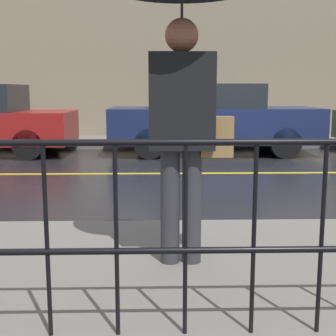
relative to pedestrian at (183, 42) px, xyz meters
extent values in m
plane|color=black|center=(1.41, 4.66, -1.79)|extent=(80.00, 80.00, 0.00)
cube|color=slate|center=(1.41, 9.21, -1.72)|extent=(28.00, 2.13, 0.14)
cube|color=gold|center=(1.41, 4.66, -1.79)|extent=(25.20, 0.12, 0.01)
cube|color=gray|center=(1.41, 10.43, 0.88)|extent=(28.00, 0.30, 5.35)
cylinder|color=black|center=(-0.77, -1.08, -1.13)|extent=(0.02, 0.02, 1.05)
cylinder|color=black|center=(-0.41, -1.08, -1.13)|extent=(0.02, 0.02, 1.05)
cylinder|color=black|center=(-0.04, -1.08, -1.13)|extent=(0.02, 0.02, 1.05)
cylinder|color=black|center=(0.32, -1.08, -1.13)|extent=(0.02, 0.02, 1.05)
cylinder|color=black|center=(0.68, -1.08, -1.13)|extent=(0.02, 0.02, 1.05)
cylinder|color=#333338|center=(-0.09, 0.00, -1.21)|extent=(0.15, 0.15, 0.88)
cylinder|color=#333338|center=(0.08, 0.00, -1.21)|extent=(0.15, 0.15, 0.88)
cube|color=black|center=(-0.01, 0.00, -0.42)|extent=(0.48, 0.29, 0.70)
sphere|color=#BB6B4E|center=(-0.01, 0.00, 0.05)|extent=(0.24, 0.24, 0.24)
cylinder|color=#262628|center=(-0.01, 0.00, -0.04)|extent=(0.02, 0.02, 0.77)
cube|color=#9E7A47|center=(0.26, 0.00, -0.68)|extent=(0.24, 0.12, 0.30)
cylinder|color=black|center=(-2.87, 8.07, -1.47)|extent=(0.64, 0.22, 0.64)
cylinder|color=black|center=(-2.87, 6.38, -1.47)|extent=(0.64, 0.22, 0.64)
cube|color=#19234C|center=(1.13, 7.23, -1.12)|extent=(4.71, 1.78, 0.77)
cube|color=#1E2328|center=(0.95, 7.23, -0.47)|extent=(2.45, 1.64, 0.53)
cylinder|color=black|center=(2.60, 8.01, -1.46)|extent=(0.67, 0.22, 0.67)
cylinder|color=black|center=(2.60, 6.45, -1.46)|extent=(0.67, 0.22, 0.67)
cylinder|color=black|center=(-0.33, 8.01, -1.46)|extent=(0.67, 0.22, 0.67)
cylinder|color=black|center=(-0.33, 6.45, -1.46)|extent=(0.67, 0.22, 0.67)
camera|label=1|loc=(-0.20, -3.45, -0.34)|focal=50.00mm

